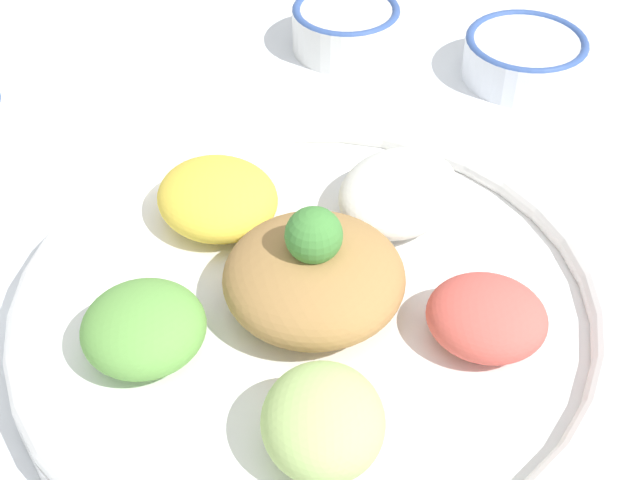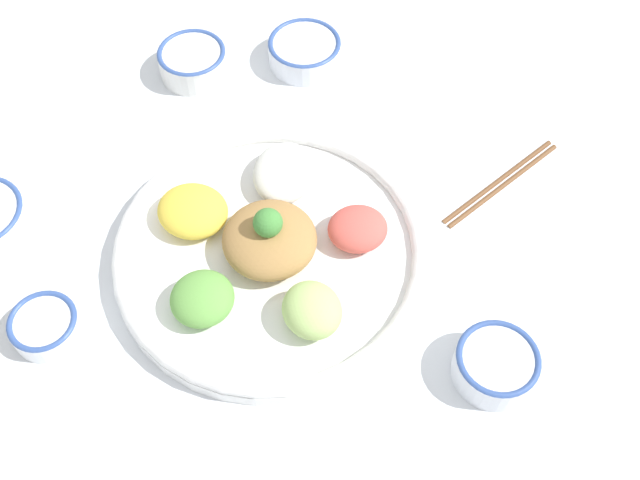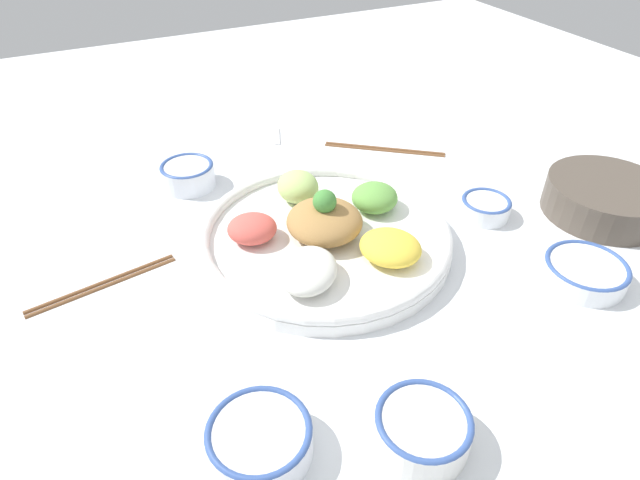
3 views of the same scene
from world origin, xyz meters
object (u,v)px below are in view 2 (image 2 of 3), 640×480
Objects in this scene: rice_bowl_blue at (45,325)px; sauce_bowl_dark at (305,50)px; rice_bowl_plain at (193,61)px; sauce_bowl_far at (496,364)px; salad_platter at (270,248)px; chopsticks_pair_far at (501,182)px.

sauce_bowl_dark reaches higher than rice_bowl_blue.
rice_bowl_plain is at bearing 42.10° from rice_bowl_blue.
sauce_bowl_dark is at bearing 82.64° from sauce_bowl_far.
salad_platter is 4.10× the size of sauce_bowl_far.
chopsticks_pair_far is at bearing 49.44° from sauce_bowl_far.
sauce_bowl_far is at bearing -82.26° from rice_bowl_plain.
rice_bowl_plain is (0.06, 0.36, 0.00)m from salad_platter.
salad_platter is 1.84× the size of chopsticks_pair_far.
salad_platter is 0.36m from rice_bowl_plain.
chopsticks_pair_far is (0.33, -0.06, -0.02)m from salad_platter.
sauce_bowl_far is at bearing -61.66° from salad_platter.
chopsticks_pair_far is at bearing -56.64° from rice_bowl_plain.
rice_bowl_plain reaches higher than rice_bowl_blue.
rice_bowl_blue is 0.54m from sauce_bowl_far.
sauce_bowl_dark is 0.17m from rice_bowl_plain.
sauce_bowl_far is 0.45× the size of chopsticks_pair_far.
rice_bowl_blue is 0.62m from chopsticks_pair_far.
rice_bowl_plain is at bearing 80.19° from salad_platter.
rice_bowl_blue is 0.81× the size of rice_bowl_plain.
rice_bowl_blue is 0.46m from rice_bowl_plain.
rice_bowl_plain is at bearing 113.86° from chopsticks_pair_far.
chopsticks_pair_far is (0.11, -0.35, -0.02)m from sauce_bowl_dark.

